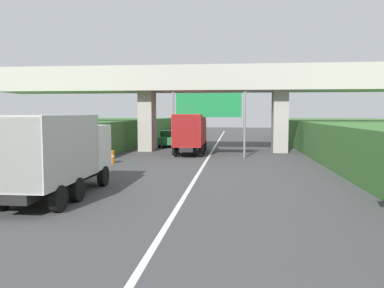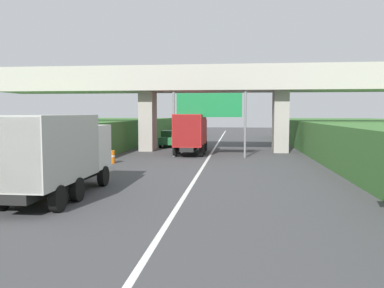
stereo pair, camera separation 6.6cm
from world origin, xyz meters
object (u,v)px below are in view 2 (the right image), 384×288
(construction_barrel_2, at_px, (35,183))
(truck_red, at_px, (191,132))
(construction_barrel_4, at_px, (111,157))
(car_green, at_px, (170,139))
(truck_white, at_px, (57,152))
(overhead_highway_sign, at_px, (209,109))
(construction_barrel_3, at_px, (80,167))
(truck_black, at_px, (188,124))

(construction_barrel_2, bearing_deg, truck_red, 74.48)
(truck_red, distance_m, construction_barrel_4, 8.73)
(truck_red, height_order, car_green, truck_red)
(truck_white, bearing_deg, truck_red, 79.13)
(car_green, bearing_deg, truck_white, -90.94)
(overhead_highway_sign, height_order, construction_barrel_3, overhead_highway_sign)
(truck_black, distance_m, truck_red, 25.87)
(truck_black, bearing_deg, car_green, -88.68)
(truck_white, distance_m, construction_barrel_3, 6.25)
(truck_black, relative_size, truck_white, 1.00)
(truck_black, xyz_separation_m, truck_red, (3.52, -25.63, 0.00))
(car_green, height_order, construction_barrel_2, car_green)
(construction_barrel_4, bearing_deg, truck_red, 55.44)
(truck_black, bearing_deg, overhead_highway_sign, -79.51)
(overhead_highway_sign, distance_m, truck_black, 28.64)
(truck_black, distance_m, construction_barrel_4, 32.78)
(car_green, bearing_deg, construction_barrel_2, -94.17)
(car_green, distance_m, construction_barrel_3, 19.44)
(truck_white, distance_m, truck_red, 18.56)
(truck_red, distance_m, construction_barrel_3, 13.38)
(truck_black, bearing_deg, construction_barrel_3, -92.20)
(truck_red, height_order, construction_barrel_2, truck_red)
(overhead_highway_sign, distance_m, car_green, 11.03)
(construction_barrel_2, relative_size, construction_barrel_4, 1.00)
(truck_black, distance_m, car_green, 18.65)
(truck_black, distance_m, construction_barrel_3, 38.02)
(truck_red, height_order, construction_barrel_4, truck_red)
(car_green, bearing_deg, truck_red, -66.24)
(overhead_highway_sign, xyz_separation_m, car_green, (-4.78, 9.49, -2.98))
(truck_white, xyz_separation_m, construction_barrel_4, (-1.38, 11.14, -1.47))
(car_green, relative_size, construction_barrel_3, 4.56)
(overhead_highway_sign, distance_m, construction_barrel_3, 12.37)
(car_green, xyz_separation_m, construction_barrel_2, (-1.79, -24.59, -0.40))
(overhead_highway_sign, xyz_separation_m, construction_barrel_2, (-6.57, -15.10, -3.37))
(overhead_highway_sign, height_order, truck_white, overhead_highway_sign)
(truck_white, height_order, construction_barrel_2, truck_white)
(truck_white, bearing_deg, construction_barrel_4, 97.07)
(overhead_highway_sign, height_order, construction_barrel_2, overhead_highway_sign)
(construction_barrel_2, distance_m, construction_barrel_3, 5.24)
(construction_barrel_2, relative_size, construction_barrel_3, 1.00)
(overhead_highway_sign, bearing_deg, construction_barrel_3, -124.07)
(truck_white, distance_m, construction_barrel_2, 2.12)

